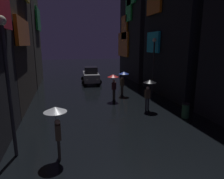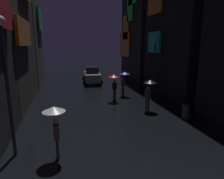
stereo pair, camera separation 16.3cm
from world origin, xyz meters
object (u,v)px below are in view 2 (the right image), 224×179
at_px(pedestrian_near_crossing_black, 149,86).
at_px(trash_bin, 186,111).
at_px(car_distant, 92,75).
at_px(streetlamp_right_far, 155,59).
at_px(pedestrian_foreground_left_blue, 124,77).
at_px(pedestrian_midstreet_left_red, 114,80).
at_px(pedestrian_far_right_clear, 55,118).
at_px(streetlamp_left_near, 6,73).

xyz_separation_m(pedestrian_near_crossing_black, trash_bin, (1.57, -2.03, -1.20)).
bearing_deg(car_distant, streetlamp_right_far, -54.57).
bearing_deg(pedestrian_foreground_left_blue, pedestrian_midstreet_left_red, -132.71).
height_order(pedestrian_near_crossing_black, pedestrian_foreground_left_blue, same).
relative_size(pedestrian_near_crossing_black, trash_bin, 2.28).
bearing_deg(pedestrian_far_right_clear, pedestrian_foreground_left_blue, 58.58).
height_order(pedestrian_foreground_left_blue, streetlamp_left_near, streetlamp_left_near).
height_order(streetlamp_left_near, trash_bin, streetlamp_left_near).
xyz_separation_m(pedestrian_near_crossing_black, pedestrian_foreground_left_blue, (-0.47, 4.38, 0.00)).
distance_m(pedestrian_foreground_left_blue, car_distant, 6.78).
xyz_separation_m(pedestrian_far_right_clear, streetlamp_right_far, (8.31, 8.90, 1.51)).
relative_size(pedestrian_far_right_clear, pedestrian_near_crossing_black, 1.00).
xyz_separation_m(streetlamp_left_near, streetlamp_right_far, (10.00, 8.33, -0.25)).
relative_size(car_distant, trash_bin, 4.56).
distance_m(pedestrian_far_right_clear, streetlamp_right_far, 12.27).
relative_size(pedestrian_near_crossing_black, streetlamp_left_near, 0.39).
height_order(streetlamp_right_far, trash_bin, streetlamp_right_far).
bearing_deg(pedestrian_foreground_left_blue, streetlamp_right_far, -4.53).
bearing_deg(streetlamp_left_near, pedestrian_near_crossing_black, 28.34).
relative_size(pedestrian_foreground_left_blue, trash_bin, 2.28).
bearing_deg(trash_bin, pedestrian_near_crossing_black, 127.76).
distance_m(streetlamp_left_near, trash_bin, 9.99).
bearing_deg(pedestrian_foreground_left_blue, trash_bin, -72.29).
bearing_deg(pedestrian_midstreet_left_red, pedestrian_foreground_left_blue, 47.29).
distance_m(pedestrian_midstreet_left_red, streetlamp_left_near, 9.51).
bearing_deg(trash_bin, pedestrian_midstreet_left_red, 123.35).
bearing_deg(streetlamp_right_far, pedestrian_foreground_left_blue, 175.47).
relative_size(pedestrian_midstreet_left_red, trash_bin, 2.28).
relative_size(pedestrian_midstreet_left_red, streetlamp_left_near, 0.39).
bearing_deg(streetlamp_right_far, streetlamp_left_near, -140.20).
bearing_deg(trash_bin, car_distant, 107.43).
distance_m(pedestrian_midstreet_left_red, pedestrian_far_right_clear, 8.85).
distance_m(car_distant, trash_bin, 13.48).
distance_m(pedestrian_foreground_left_blue, trash_bin, 6.84).
bearing_deg(streetlamp_left_near, pedestrian_foreground_left_blue, 49.69).
xyz_separation_m(car_distant, streetlamp_left_near, (-5.27, -14.99, 2.50)).
bearing_deg(pedestrian_foreground_left_blue, pedestrian_near_crossing_black, -83.83).
bearing_deg(pedestrian_near_crossing_black, trash_bin, -52.24).
bearing_deg(pedestrian_midstreet_left_red, streetlamp_left_near, -129.82).
bearing_deg(streetlamp_left_near, car_distant, 70.64).
height_order(pedestrian_near_crossing_black, trash_bin, pedestrian_near_crossing_black).
bearing_deg(pedestrian_foreground_left_blue, pedestrian_far_right_clear, -121.42).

